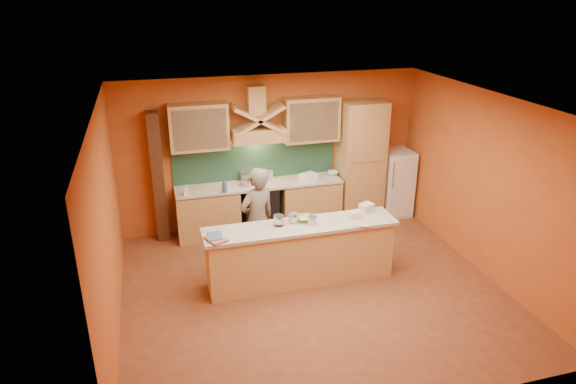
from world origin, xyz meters
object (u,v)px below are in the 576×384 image
object	(u,v)px
stove	(260,207)
mixing_bowl	(305,218)
person	(257,220)
fridge	(395,183)
kitchen_scale	(312,221)

from	to	relation	value
stove	mixing_bowl	bearing A→B (deg)	-80.18
stove	person	xyz separation A→B (m)	(-0.34, -1.36, 0.40)
stove	fridge	distance (m)	2.71
person	kitchen_scale	distance (m)	0.91
kitchen_scale	mixing_bowl	xyz separation A→B (m)	(-0.06, 0.15, -0.02)
stove	kitchen_scale	world-z (taller)	kitchen_scale
mixing_bowl	fridge	bearing A→B (deg)	36.47
person	kitchen_scale	size ratio (longest dim) A/B	13.12
fridge	mixing_bowl	bearing A→B (deg)	-143.53
stove	person	world-z (taller)	person
stove	mixing_bowl	xyz separation A→B (m)	(0.31, -1.77, 0.53)
fridge	person	bearing A→B (deg)	-155.91
person	mixing_bowl	world-z (taller)	person
kitchen_scale	person	bearing A→B (deg)	155.89
fridge	person	distance (m)	3.33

